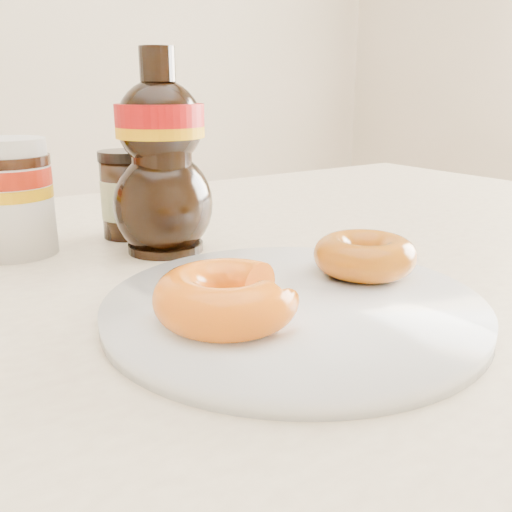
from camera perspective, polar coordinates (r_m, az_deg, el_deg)
dining_table at (r=0.58m, az=-2.99°, el=-8.75°), size 1.40×0.90×0.75m
plate at (r=0.43m, az=3.78°, el=-5.06°), size 0.28×0.28×0.01m
donut_bitten at (r=0.38m, az=-3.00°, el=-4.13°), size 0.12×0.12×0.03m
donut_whole at (r=0.49m, az=10.82°, el=0.10°), size 0.09×0.09×0.03m
nutella_jar at (r=0.63m, az=-23.37°, el=5.82°), size 0.08×0.08×0.12m
syrup_bottle at (r=0.59m, az=-9.44°, el=10.09°), size 0.12×0.11×0.20m
dark_jar at (r=0.67m, az=-12.69°, el=5.96°), size 0.06×0.06×0.10m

